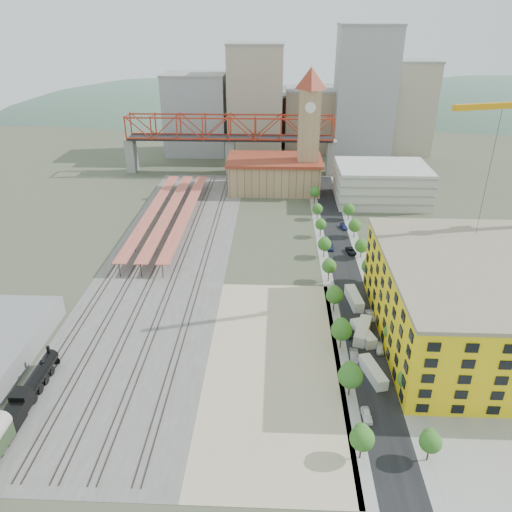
{
  "coord_description": "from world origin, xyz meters",
  "views": [
    {
      "loc": [
        -4.23,
        -114.86,
        66.82
      ],
      "look_at": [
        -9.03,
        -0.46,
        10.0
      ],
      "focal_mm": 35.0,
      "sensor_mm": 36.0,
      "label": 1
    }
  ],
  "objects_px": {
    "locomotive": "(31,389)",
    "site_trailer_b": "(363,334)",
    "construction_building": "(486,303)",
    "clock_tower": "(309,120)",
    "site_trailer_a": "(373,372)",
    "site_trailer_c": "(362,331)",
    "car_0": "(367,416)",
    "site_trailer_d": "(354,298)"
  },
  "relations": [
    {
      "from": "clock_tower",
      "to": "site_trailer_a",
      "type": "height_order",
      "value": "clock_tower"
    },
    {
      "from": "construction_building",
      "to": "locomotive",
      "type": "height_order",
      "value": "construction_building"
    },
    {
      "from": "site_trailer_c",
      "to": "site_trailer_d",
      "type": "distance_m",
      "value": 14.24
    },
    {
      "from": "locomotive",
      "to": "site_trailer_a",
      "type": "bearing_deg",
      "value": 7.58
    },
    {
      "from": "locomotive",
      "to": "clock_tower",
      "type": "bearing_deg",
      "value": 64.79
    },
    {
      "from": "site_trailer_b",
      "to": "car_0",
      "type": "xyz_separation_m",
      "value": [
        -3.0,
        -24.91,
        -0.52
      ]
    },
    {
      "from": "clock_tower",
      "to": "construction_building",
      "type": "relative_size",
      "value": 1.03
    },
    {
      "from": "site_trailer_b",
      "to": "construction_building",
      "type": "bearing_deg",
      "value": -14.72
    },
    {
      "from": "site_trailer_c",
      "to": "site_trailer_d",
      "type": "bearing_deg",
      "value": 107.95
    },
    {
      "from": "locomotive",
      "to": "site_trailer_b",
      "type": "distance_m",
      "value": 69.6
    },
    {
      "from": "site_trailer_a",
      "to": "site_trailer_c",
      "type": "bearing_deg",
      "value": 74.44
    },
    {
      "from": "site_trailer_b",
      "to": "site_trailer_c",
      "type": "xyz_separation_m",
      "value": [
        0.0,
        0.86,
        0.11
      ]
    },
    {
      "from": "clock_tower",
      "to": "car_0",
      "type": "bearing_deg",
      "value": -87.73
    },
    {
      "from": "construction_building",
      "to": "site_trailer_b",
      "type": "xyz_separation_m",
      "value": [
        -26.0,
        -1.12,
        -8.17
      ]
    },
    {
      "from": "car_0",
      "to": "site_trailer_d",
      "type": "bearing_deg",
      "value": 83.1
    },
    {
      "from": "clock_tower",
      "to": "site_trailer_b",
      "type": "relative_size",
      "value": 5.74
    },
    {
      "from": "clock_tower",
      "to": "site_trailer_c",
      "type": "relative_size",
      "value": 5.29
    },
    {
      "from": "site_trailer_d",
      "to": "car_0",
      "type": "xyz_separation_m",
      "value": [
        -3.0,
        -40.01,
        -0.63
      ]
    },
    {
      "from": "site_trailer_c",
      "to": "car_0",
      "type": "height_order",
      "value": "site_trailer_c"
    },
    {
      "from": "site_trailer_b",
      "to": "site_trailer_a",
      "type": "bearing_deg",
      "value": -107.18
    },
    {
      "from": "locomotive",
      "to": "site_trailer_a",
      "type": "xyz_separation_m",
      "value": [
        66.0,
        8.78,
        -0.93
      ]
    },
    {
      "from": "clock_tower",
      "to": "site_trailer_d",
      "type": "distance_m",
      "value": 90.61
    },
    {
      "from": "site_trailer_b",
      "to": "site_trailer_d",
      "type": "bearing_deg",
      "value": 72.82
    },
    {
      "from": "car_0",
      "to": "site_trailer_a",
      "type": "bearing_deg",
      "value": 72.89
    },
    {
      "from": "car_0",
      "to": "construction_building",
      "type": "bearing_deg",
      "value": 39.29
    },
    {
      "from": "clock_tower",
      "to": "locomotive",
      "type": "relative_size",
      "value": 2.23
    },
    {
      "from": "site_trailer_c",
      "to": "construction_building",
      "type": "bearing_deg",
      "value": 18.5
    },
    {
      "from": "locomotive",
      "to": "site_trailer_d",
      "type": "distance_m",
      "value": 75.76
    },
    {
      "from": "site_trailer_a",
      "to": "car_0",
      "type": "distance_m",
      "value": 12.0
    },
    {
      "from": "construction_building",
      "to": "site_trailer_a",
      "type": "height_order",
      "value": "construction_building"
    },
    {
      "from": "construction_building",
      "to": "locomotive",
      "type": "relative_size",
      "value": 2.17
    },
    {
      "from": "construction_building",
      "to": "site_trailer_c",
      "type": "xyz_separation_m",
      "value": [
        -26.0,
        -0.25,
        -8.06
      ]
    },
    {
      "from": "locomotive",
      "to": "construction_building",
      "type": "bearing_deg",
      "value": 14.16
    },
    {
      "from": "site_trailer_a",
      "to": "site_trailer_b",
      "type": "bearing_deg",
      "value": 74.44
    },
    {
      "from": "clock_tower",
      "to": "site_trailer_a",
      "type": "xyz_separation_m",
      "value": [
        8.0,
        -114.42,
        -27.45
      ]
    },
    {
      "from": "site_trailer_c",
      "to": "site_trailer_a",
      "type": "bearing_deg",
      "value": -72.05
    },
    {
      "from": "locomotive",
      "to": "car_0",
      "type": "distance_m",
      "value": 63.08
    },
    {
      "from": "construction_building",
      "to": "site_trailer_c",
      "type": "distance_m",
      "value": 27.22
    },
    {
      "from": "clock_tower",
      "to": "site_trailer_b",
      "type": "bearing_deg",
      "value": -85.48
    },
    {
      "from": "construction_building",
      "to": "locomotive",
      "type": "bearing_deg",
      "value": -165.84
    },
    {
      "from": "site_trailer_a",
      "to": "site_trailer_c",
      "type": "height_order",
      "value": "site_trailer_c"
    },
    {
      "from": "clock_tower",
      "to": "construction_building",
      "type": "height_order",
      "value": "clock_tower"
    }
  ]
}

